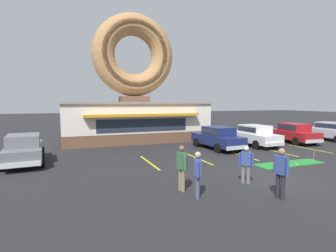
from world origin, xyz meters
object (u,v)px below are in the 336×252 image
object	(u,v)px
golf_ball	(279,164)
car_red	(293,132)
car_white	(254,134)
pedestrian_blue_sweater_man	(281,171)
car_navy	(218,137)
putting_flag_pin	(314,154)
pedestrian_clipboard_woman	(182,166)
pedestrian_leather_jacket_man	(246,163)
trash_bin	(203,135)
pedestrian_hooded_kid	(198,172)
car_grey	(24,148)
car_silver	(330,130)

from	to	relation	value
golf_ball	car_red	xyz separation A→B (m)	(6.85, 5.65, 0.82)
car_red	car_white	xyz separation A→B (m)	(-4.07, -0.11, 0.00)
car_white	pedestrian_blue_sweater_man	world-z (taller)	pedestrian_blue_sweater_man
golf_ball	car_red	size ratio (longest dim) A/B	0.01
golf_ball	car_navy	world-z (taller)	car_navy
putting_flag_pin	pedestrian_clipboard_woman	distance (m)	9.19
pedestrian_blue_sweater_man	pedestrian_leather_jacket_man	xyz separation A→B (m)	(-0.04, 1.84, -0.14)
pedestrian_leather_jacket_man	trash_bin	size ratio (longest dim) A/B	1.59
pedestrian_leather_jacket_man	pedestrian_clipboard_woman	xyz separation A→B (m)	(-2.81, 0.13, 0.11)
pedestrian_blue_sweater_man	trash_bin	world-z (taller)	pedestrian_blue_sweater_man
car_white	pedestrian_hooded_kid	size ratio (longest dim) A/B	2.82
golf_ball	car_grey	bearing A→B (deg)	158.16
pedestrian_blue_sweater_man	pedestrian_leather_jacket_man	distance (m)	1.84
putting_flag_pin	pedestrian_leather_jacket_man	bearing A→B (deg)	-162.54
pedestrian_leather_jacket_man	car_grey	bearing A→B (deg)	141.49
golf_ball	trash_bin	bearing A→B (deg)	86.73
car_grey	car_white	size ratio (longest dim) A/B	1.02
putting_flag_pin	car_red	world-z (taller)	car_red
car_red	car_grey	distance (m)	19.64
golf_ball	car_white	world-z (taller)	car_white
pedestrian_leather_jacket_man	car_red	bearing A→B (deg)	35.92
golf_ball	pedestrian_blue_sweater_man	xyz separation A→B (m)	(-3.74, -3.89, 0.94)
trash_bin	pedestrian_hooded_kid	bearing A→B (deg)	-119.42
pedestrian_blue_sweater_man	car_red	bearing A→B (deg)	42.00
car_grey	pedestrian_leather_jacket_man	size ratio (longest dim) A/B	3.01
car_red	car_grey	xyz separation A→B (m)	(-19.64, -0.52, 0.00)
putting_flag_pin	trash_bin	xyz separation A→B (m)	(-1.87, 9.56, 0.06)
golf_ball	car_red	world-z (taller)	car_red
car_navy	pedestrian_leather_jacket_man	world-z (taller)	car_navy
golf_ball	putting_flag_pin	distance (m)	2.44
pedestrian_hooded_kid	car_silver	bearing A→B (deg)	25.52
car_grey	pedestrian_blue_sweater_man	xyz separation A→B (m)	(9.05, -9.01, 0.11)
car_navy	car_white	bearing A→B (deg)	2.91
car_navy	car_grey	bearing A→B (deg)	-178.87
pedestrian_blue_sweater_man	pedestrian_leather_jacket_man	size ratio (longest dim) A/B	1.14
golf_ball	pedestrian_blue_sweater_man	distance (m)	5.47
car_grey	putting_flag_pin	bearing A→B (deg)	-18.99
pedestrian_leather_jacket_man	trash_bin	world-z (taller)	pedestrian_leather_jacket_man
pedestrian_clipboard_woman	pedestrian_hooded_kid	bearing A→B (deg)	-75.79
car_navy	pedestrian_clipboard_woman	world-z (taller)	pedestrian_clipboard_woman
car_red	pedestrian_clipboard_woman	distance (m)	15.42
golf_ball	car_silver	world-z (taller)	car_silver
pedestrian_clipboard_woman	pedestrian_leather_jacket_man	bearing A→B (deg)	-2.59
golf_ball	trash_bin	size ratio (longest dim) A/B	0.04
car_silver	car_grey	bearing A→B (deg)	-179.09
pedestrian_blue_sweater_man	pedestrian_leather_jacket_man	world-z (taller)	pedestrian_blue_sweater_man
car_navy	car_white	distance (m)	3.32
car_red	pedestrian_clipboard_woman	xyz separation A→B (m)	(-13.43, -7.57, 0.09)
pedestrian_hooded_kid	trash_bin	xyz separation A→B (m)	(6.91, 12.25, -0.40)
putting_flag_pin	pedestrian_hooded_kid	world-z (taller)	pedestrian_hooded_kid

